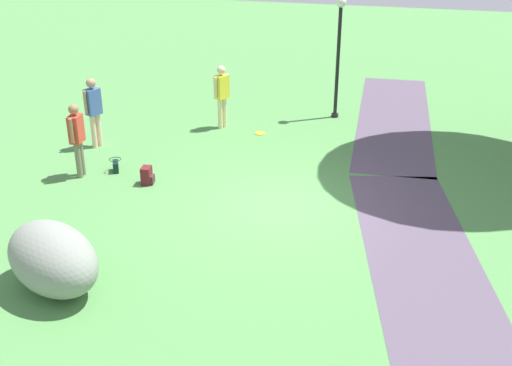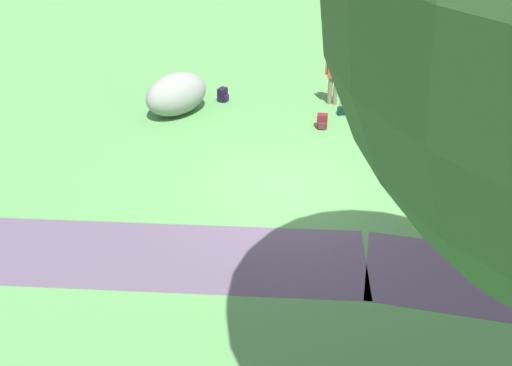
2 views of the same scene
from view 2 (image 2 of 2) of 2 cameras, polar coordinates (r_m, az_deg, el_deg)
ground_plane at (r=12.49m, az=3.06°, el=-0.56°), size 48.00×48.00×0.00m
footpath_segment_mid at (r=10.78m, az=-10.39°, el=-7.31°), size 8.23×3.52×0.01m
lawn_boulder at (r=15.81m, az=-8.19°, el=9.06°), size 1.98×2.26×1.15m
woman_with_handbag at (r=16.22m, az=8.07°, el=11.28°), size 0.52×0.27×1.70m
man_near_boulder at (r=16.54m, az=14.29°, el=11.19°), size 0.48×0.37×1.77m
passerby_on_path at (r=14.24m, az=22.11°, el=5.99°), size 0.46×0.38×1.71m
handbag_on_grass at (r=15.92m, az=8.98°, el=7.43°), size 0.36×0.36×0.31m
backpack_by_boulder at (r=16.58m, az=-3.43°, el=9.04°), size 0.31×0.32×0.40m
spare_backpack_on_lawn at (r=15.07m, az=6.83°, el=6.31°), size 0.30×0.28×0.40m
frisbee_on_grass at (r=13.69m, az=20.69°, el=0.45°), size 0.27×0.27×0.02m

